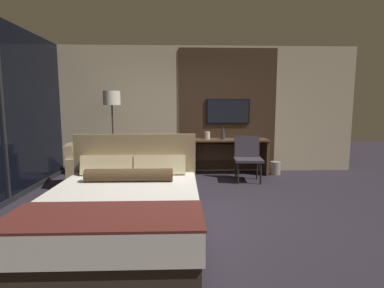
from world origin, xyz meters
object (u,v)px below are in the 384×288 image
at_px(floor_lamp, 112,105).
at_px(armchair_by_window, 88,171).
at_px(vase_short, 207,135).
at_px(bed, 123,209).
at_px(waste_bin, 275,168).
at_px(vase_tall, 223,133).
at_px(tv, 228,111).
at_px(desk, 229,150).
at_px(desk_chair, 248,155).

bearing_deg(floor_lamp, armchair_by_window, -119.87).
relative_size(floor_lamp, vase_short, 11.41).
relative_size(bed, waste_bin, 7.97).
height_order(floor_lamp, vase_tall, floor_lamp).
relative_size(bed, vase_short, 14.25).
height_order(floor_lamp, vase_short, floor_lamp).
bearing_deg(armchair_by_window, bed, -167.95).
bearing_deg(vase_short, vase_tall, -18.66).
bearing_deg(tv, bed, -117.74).
height_order(desk, desk_chair, desk_chair).
distance_m(bed, waste_bin, 4.03).
distance_m(tv, armchair_by_window, 3.21).
height_order(vase_tall, vase_short, vase_tall).
height_order(bed, waste_bin, bed).
bearing_deg(vase_short, desk_chair, -40.96).
bearing_deg(floor_lamp, tv, 13.06).
bearing_deg(armchair_by_window, desk_chair, -98.29).
relative_size(tv, vase_short, 6.21).
bearing_deg(bed, armchair_by_window, 116.53).
xyz_separation_m(tv, vase_tall, (-0.14, -0.29, -0.45)).
bearing_deg(vase_tall, waste_bin, -2.01).
height_order(tv, waste_bin, tv).
relative_size(armchair_by_window, vase_short, 6.09).
bearing_deg(vase_short, floor_lamp, -168.90).
xyz_separation_m(tv, vase_short, (-0.47, -0.18, -0.51)).
distance_m(bed, desk, 3.53).
bearing_deg(floor_lamp, vase_tall, 6.78).
bearing_deg(tv, armchair_by_window, -157.26).
distance_m(desk_chair, floor_lamp, 2.90).
relative_size(vase_tall, waste_bin, 1.01).
xyz_separation_m(armchair_by_window, waste_bin, (3.79, 0.83, -0.14)).
xyz_separation_m(desk, vase_short, (-0.47, 0.03, 0.33)).
height_order(bed, armchair_by_window, bed).
distance_m(vase_short, waste_bin, 1.65).
height_order(armchair_by_window, vase_short, vase_short).
xyz_separation_m(bed, vase_short, (1.25, 3.10, 0.55)).
height_order(desk, vase_tall, vase_tall).
bearing_deg(floor_lamp, desk, 8.20).
xyz_separation_m(vase_tall, vase_short, (-0.33, 0.11, -0.06)).
xyz_separation_m(desk_chair, vase_tall, (-0.42, 0.54, 0.39)).
distance_m(desk, tv, 0.87).
distance_m(tv, vase_tall, 0.56).
height_order(tv, armchair_by_window, tv).
xyz_separation_m(desk_chair, floor_lamp, (-2.72, 0.27, 0.98)).
bearing_deg(waste_bin, floor_lamp, -176.14).
xyz_separation_m(tv, floor_lamp, (-2.44, -0.57, 0.14)).
relative_size(floor_lamp, vase_tall, 6.33).
height_order(tv, vase_tall, tv).
height_order(tv, desk_chair, tv).
bearing_deg(waste_bin, vase_tall, 177.99).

